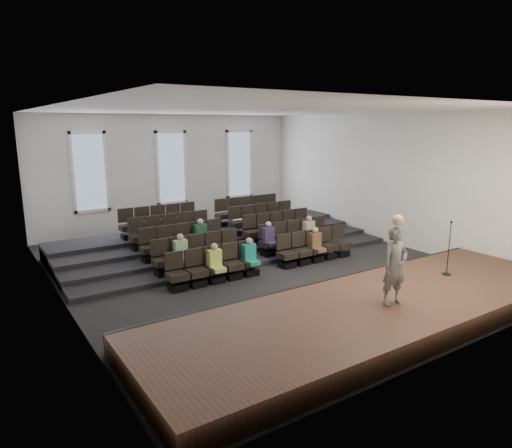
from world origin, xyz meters
The scene contains 14 objects.
ground centered at (0.00, 0.00, 0.00)m, with size 14.00×14.00×0.00m, color black.
ceiling centered at (0.00, 0.00, 5.01)m, with size 12.00×14.00×0.02m, color white.
wall_back centered at (0.00, 7.02, 2.50)m, with size 12.00×0.04×5.00m, color white.
wall_front centered at (0.00, -7.02, 2.50)m, with size 12.00×0.04×5.00m, color white.
wall_left centered at (-6.02, 0.00, 2.50)m, with size 0.04×14.00×5.00m, color white.
wall_right centered at (6.02, 0.00, 2.50)m, with size 0.04×14.00×5.00m, color white.
stage centered at (0.00, -5.10, 0.25)m, with size 11.80×3.60×0.50m, color #472B1E.
stage_lip centered at (0.00, -3.33, 0.25)m, with size 11.80×0.06×0.52m, color black.
risers centered at (0.00, 3.17, 0.20)m, with size 11.80×4.80×0.60m.
seating_rows centered at (0.00, 1.54, 0.68)m, with size 6.80×4.70×1.67m.
windows centered at (0.00, 6.95, 2.70)m, with size 8.44×0.10×3.24m.
audience centered at (-0.19, 0.15, 0.79)m, with size 5.45×2.64×1.10m.
speaker centered at (0.15, -5.39, 1.41)m, with size 0.66×0.43×1.82m, color #5C5957.
mic_stand centered at (3.08, -4.79, 0.95)m, with size 0.25×0.25×1.51m.
Camera 1 is at (-7.95, -11.95, 4.56)m, focal length 32.00 mm.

